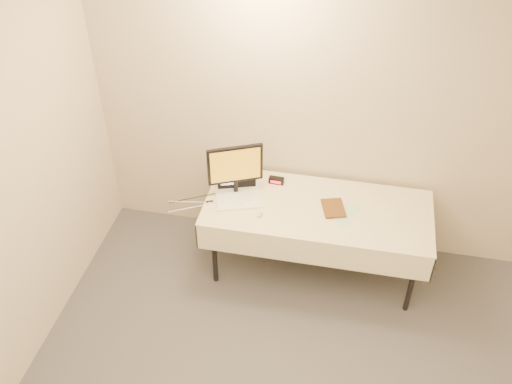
% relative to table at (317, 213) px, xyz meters
% --- Properties ---
extents(back_wall, '(4.00, 0.10, 2.70)m').
position_rel_table_xyz_m(back_wall, '(0.00, 0.45, 0.67)').
color(back_wall, beige).
rests_on(back_wall, ground).
extents(table, '(1.86, 0.81, 0.74)m').
position_rel_table_xyz_m(table, '(0.00, 0.00, 0.00)').
color(table, black).
rests_on(table, ground).
extents(laptop, '(0.44, 0.40, 0.26)m').
position_rel_table_xyz_m(laptop, '(-0.68, 0.01, 0.12)').
color(laptop, white).
rests_on(laptop, table).
extents(monitor, '(0.43, 0.21, 0.47)m').
position_rel_table_xyz_m(monitor, '(-0.70, 0.05, 0.34)').
color(monitor, black).
rests_on(monitor, table).
extents(book, '(0.17, 0.07, 0.23)m').
position_rel_table_xyz_m(book, '(0.04, -0.02, 0.18)').
color(book, '#945A1A').
rests_on(book, table).
extents(alarm_clock, '(0.13, 0.06, 0.05)m').
position_rel_table_xyz_m(alarm_clock, '(-0.39, 0.25, 0.09)').
color(alarm_clock, black).
rests_on(alarm_clock, table).
extents(clicker, '(0.06, 0.09, 0.02)m').
position_rel_table_xyz_m(clicker, '(-0.45, -0.19, 0.07)').
color(clicker, '#B9B9BC').
rests_on(clicker, table).
extents(paper_form, '(0.20, 0.32, 0.00)m').
position_rel_table_xyz_m(paper_form, '(0.24, -0.04, 0.06)').
color(paper_form, '#B8E4B5').
rests_on(paper_form, table).
extents(usb_dongle, '(0.06, 0.04, 0.01)m').
position_rel_table_xyz_m(usb_dongle, '(-0.89, -0.11, 0.07)').
color(usb_dongle, black).
rests_on(usb_dongle, table).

